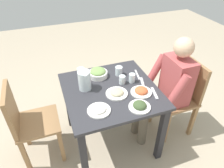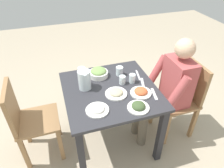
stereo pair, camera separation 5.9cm
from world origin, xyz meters
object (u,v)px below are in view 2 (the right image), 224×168
(diner_near, at_px, (168,88))
(plate_beans, at_px, (116,93))
(water_glass_center, at_px, (122,80))
(salad_bowl, at_px, (99,73))
(chair_near, at_px, (183,96))
(plate_rice_curry, at_px, (141,92))
(plate_yoghurt, at_px, (97,109))
(water_glass_near_right, at_px, (119,71))
(dining_table, at_px, (110,99))
(water_glass_by_pitcher, at_px, (132,78))
(plate_dolmas, at_px, (138,106))
(chair_far, at_px, (28,119))
(water_glass_far_right, at_px, (82,72))
(water_pitcher, at_px, (84,80))

(diner_near, distance_m, plate_beans, 0.58)
(water_glass_center, bearing_deg, plate_beans, 142.12)
(salad_bowl, bearing_deg, chair_near, -110.73)
(plate_rice_curry, bearing_deg, plate_yoghurt, 102.93)
(salad_bowl, bearing_deg, water_glass_near_right, -101.33)
(dining_table, xyz_separation_m, plate_beans, (-0.09, -0.03, 0.14))
(water_glass_by_pitcher, relative_size, water_glass_near_right, 0.97)
(diner_near, relative_size, water_glass_by_pitcher, 12.96)
(water_glass_near_right, bearing_deg, plate_dolmas, 178.00)
(chair_near, distance_m, chair_far, 1.62)
(salad_bowl, bearing_deg, water_glass_far_right, 75.77)
(salad_bowl, distance_m, water_glass_far_right, 0.17)
(chair_near, distance_m, water_glass_far_right, 1.12)
(plate_rice_curry, relative_size, water_glass_center, 2.32)
(chair_far, distance_m, water_glass_near_right, 1.02)
(water_pitcher, relative_size, water_glass_far_right, 1.77)
(salad_bowl, xyz_separation_m, water_glass_by_pitcher, (-0.21, -0.29, 0.00))
(salad_bowl, xyz_separation_m, plate_beans, (-0.34, -0.08, -0.03))
(dining_table, xyz_separation_m, chair_far, (0.08, 0.80, -0.10))
(chair_near, xyz_separation_m, water_glass_by_pitcher, (0.12, 0.57, 0.27))
(water_glass_by_pitcher, relative_size, water_glass_far_right, 0.85)
(dining_table, height_order, chair_near, chair_near)
(plate_rice_curry, xyz_separation_m, water_glass_near_right, (0.36, 0.08, 0.03))
(salad_bowl, xyz_separation_m, plate_rice_curry, (-0.40, -0.30, -0.02))
(dining_table, height_order, water_glass_near_right, water_glass_near_right)
(water_glass_far_right, bearing_deg, plate_dolmas, -149.74)
(plate_dolmas, xyz_separation_m, water_glass_near_right, (0.53, -0.02, 0.03))
(chair_near, xyz_separation_m, plate_yoghurt, (-0.18, 1.00, 0.24))
(water_pitcher, relative_size, plate_yoghurt, 0.96)
(water_glass_by_pitcher, distance_m, water_glass_center, 0.10)
(chair_near, relative_size, chair_far, 1.00)
(diner_near, height_order, water_pitcher, diner_near)
(chair_near, distance_m, water_glass_near_right, 0.75)
(salad_bowl, xyz_separation_m, water_glass_far_right, (0.04, 0.17, 0.01))
(plate_beans, bearing_deg, chair_far, 78.48)
(diner_near, relative_size, water_glass_far_right, 11.00)
(water_glass_by_pitcher, xyz_separation_m, water_glass_center, (0.01, 0.10, -0.00))
(chair_near, bearing_deg, water_glass_near_right, 66.34)
(dining_table, xyz_separation_m, plate_dolmas, (-0.33, -0.15, 0.14))
(plate_beans, distance_m, plate_rice_curry, 0.23)
(diner_near, bearing_deg, chair_far, 83.86)
(water_glass_by_pitcher, xyz_separation_m, water_glass_far_right, (0.25, 0.45, 0.01))
(diner_near, xyz_separation_m, plate_beans, (-0.02, 0.57, 0.10))
(diner_near, bearing_deg, water_pitcher, 78.60)
(diner_near, bearing_deg, plate_dolmas, 119.24)
(salad_bowl, xyz_separation_m, plate_dolmas, (-0.58, -0.20, -0.02))
(plate_yoghurt, relative_size, water_glass_far_right, 1.84)
(plate_beans, xyz_separation_m, plate_yoghurt, (-0.16, 0.22, -0.00))
(chair_near, height_order, water_glass_center, chair_near)
(plate_beans, xyz_separation_m, plate_rice_curry, (-0.06, -0.22, 0.00))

